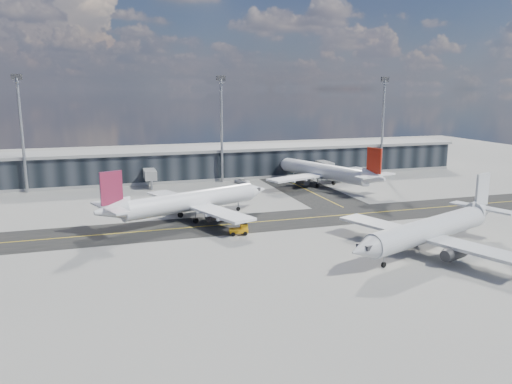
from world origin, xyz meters
TOP-DOWN VIEW (x-y plane):
  - ground at (0.00, 0.00)m, footprint 300.00×300.00m
  - taxiway_lanes at (3.91, 10.74)m, footprint 180.00×63.00m
  - terminal_concourse at (0.04, 54.93)m, footprint 152.00×19.80m
  - floodlight_masts at (0.00, 48.00)m, footprint 102.50×0.70m
  - airliner_af at (-15.91, 9.43)m, footprint 36.93×31.95m
  - airliner_redtail at (24.56, 33.69)m, footprint 33.24×38.46m
  - airliner_near at (17.23, -21.25)m, footprint 35.91×31.06m
  - baggage_tug at (-9.06, -3.36)m, footprint 3.43×2.03m
  - service_van at (4.71, 44.00)m, footprint 4.35×5.30m

SIDE VIEW (x-z plane):
  - ground at x=0.00m, z-range 0.00..0.00m
  - taxiway_lanes at x=3.91m, z-range -0.01..0.03m
  - service_van at x=4.71m, z-range 0.00..1.34m
  - baggage_tug at x=-9.06m, z-range 0.00..2.05m
  - airliner_near at x=17.23m, z-range -1.87..9.16m
  - airliner_af at x=-15.91m, z-range -1.93..9.44m
  - airliner_redtail at x=24.56m, z-range -1.99..9.76m
  - terminal_concourse at x=0.04m, z-range -0.31..8.49m
  - floodlight_masts at x=0.00m, z-range 1.16..30.06m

